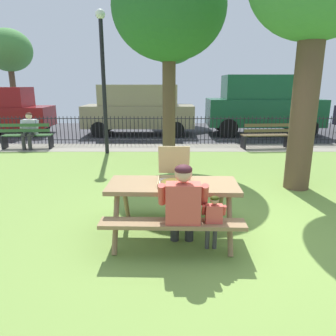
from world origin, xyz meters
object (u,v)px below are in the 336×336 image
at_px(tree_midground_right, 169,9).
at_px(child_at_table, 213,218).
at_px(adult_at_table, 183,204).
at_px(far_tree_midleft, 173,40).
at_px(parked_car_far_left, 4,111).
at_px(park_bench_center, 266,136).
at_px(picnic_table_foreground, 173,195).
at_px(park_bench_left, 27,136).
at_px(parked_car_left, 139,109).
at_px(parked_car_center, 264,104).
at_px(lamp_post_walkway, 103,69).
at_px(person_on_park_bench, 30,129).
at_px(far_tree_left, 9,51).
at_px(pizza_box_open, 174,175).

bearing_deg(tree_midground_right, child_at_table, -83.76).
distance_m(adult_at_table, far_tree_midleft, 14.93).
xyz_separation_m(child_at_table, parked_car_far_left, (-7.56, 9.94, 0.52)).
height_order(park_bench_center, parked_car_far_left, parked_car_far_left).
bearing_deg(park_bench_center, picnic_table_foreground, -117.06).
distance_m(park_bench_left, parked_car_left, 4.72).
bearing_deg(parked_car_center, adult_at_table, -111.30).
bearing_deg(far_tree_midleft, adult_at_table, -90.15).
bearing_deg(parked_car_center, parked_car_left, 180.00).
height_order(lamp_post_walkway, far_tree_midleft, far_tree_midleft).
bearing_deg(parked_car_far_left, person_on_park_bench, -52.46).
distance_m(child_at_table, lamp_post_walkway, 6.87).
height_order(picnic_table_foreground, parked_car_far_left, parked_car_far_left).
relative_size(adult_at_table, person_on_park_bench, 1.00).
distance_m(parked_car_center, far_tree_left, 13.70).
relative_size(picnic_table_foreground, pizza_box_open, 3.42).
bearing_deg(parked_car_left, lamp_post_walkway, -100.08).
height_order(pizza_box_open, park_bench_center, pizza_box_open).
height_order(park_bench_left, parked_car_left, parked_car_left).
height_order(child_at_table, person_on_park_bench, person_on_park_bench).
relative_size(park_bench_left, far_tree_midleft, 0.28).
height_order(adult_at_table, parked_car_far_left, parked_car_far_left).
relative_size(lamp_post_walkway, far_tree_left, 0.83).
distance_m(person_on_park_bench, far_tree_midleft, 9.79).
bearing_deg(parked_car_left, park_bench_left, -138.43).
bearing_deg(pizza_box_open, tree_midground_right, 90.78).
height_order(adult_at_table, child_at_table, adult_at_table).
bearing_deg(picnic_table_foreground, parked_car_left, 97.86).
height_order(tree_midground_right, far_tree_left, tree_midground_right).
relative_size(lamp_post_walkway, far_tree_midleft, 0.73).
bearing_deg(picnic_table_foreground, adult_at_table, -77.06).
distance_m(child_at_table, far_tree_midleft, 15.01).
distance_m(parked_car_far_left, far_tree_left, 5.60).
height_order(park_bench_center, parked_car_left, parked_car_left).
height_order(parked_car_far_left, parked_car_center, parked_car_center).
height_order(adult_at_table, far_tree_midleft, far_tree_midleft).
bearing_deg(park_bench_left, picnic_table_foreground, -52.71).
bearing_deg(pizza_box_open, parked_car_left, 98.00).
relative_size(parked_car_far_left, far_tree_left, 0.79).
bearing_deg(child_at_table, pizza_box_open, 127.84).
distance_m(tree_midground_right, far_tree_left, 12.93).
bearing_deg(far_tree_midleft, lamp_post_walkway, -104.24).
relative_size(pizza_box_open, park_bench_center, 0.33).
height_order(lamp_post_walkway, parked_car_left, lamp_post_walkway).
height_order(pizza_box_open, far_tree_left, far_tree_left).
distance_m(picnic_table_foreground, parked_car_left, 9.49).
relative_size(lamp_post_walkway, tree_midground_right, 0.80).
bearing_deg(park_bench_center, pizza_box_open, -117.20).
bearing_deg(parked_car_left, far_tree_left, 148.39).
bearing_deg(pizza_box_open, person_on_park_bench, 127.05).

